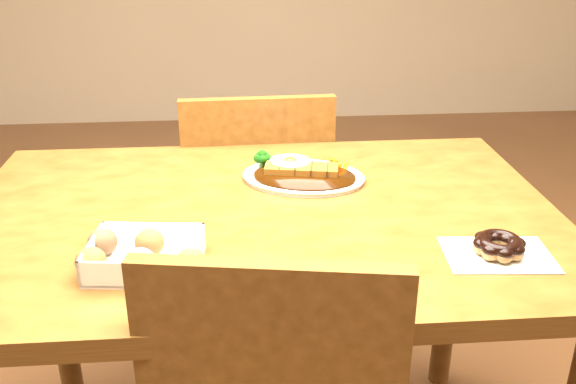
{
  "coord_description": "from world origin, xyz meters",
  "views": [
    {
      "loc": [
        -0.04,
        -1.16,
        1.31
      ],
      "look_at": [
        0.05,
        -0.04,
        0.81
      ],
      "focal_mm": 40.0,
      "sensor_mm": 36.0,
      "label": 1
    }
  ],
  "objects": [
    {
      "name": "pon_de_ring",
      "position": [
        0.41,
        -0.21,
        0.77
      ],
      "size": [
        0.2,
        0.14,
        0.04
      ],
      "rotation": [
        0.0,
        0.0,
        -0.08
      ],
      "color": "silver",
      "rests_on": "table"
    },
    {
      "name": "chair_far",
      "position": [
        0.01,
        0.53,
        0.48
      ],
      "size": [
        0.43,
        0.43,
        0.87
      ],
      "rotation": [
        0.0,
        0.0,
        3.18
      ],
      "color": "#512F10",
      "rests_on": "ground"
    },
    {
      "name": "table",
      "position": [
        0.0,
        0.0,
        0.65
      ],
      "size": [
        1.2,
        0.8,
        0.75
      ],
      "color": "#512F10",
      "rests_on": "ground"
    },
    {
      "name": "katsu_curry_plate",
      "position": [
        0.1,
        0.16,
        0.76
      ],
      "size": [
        0.31,
        0.25,
        0.05
      ],
      "rotation": [
        0.0,
        0.0,
        -0.25
      ],
      "color": "white",
      "rests_on": "table"
    },
    {
      "name": "donut_box",
      "position": [
        -0.21,
        -0.2,
        0.78
      ],
      "size": [
        0.21,
        0.16,
        0.05
      ],
      "rotation": [
        0.0,
        0.0,
        -0.11
      ],
      "color": "white",
      "rests_on": "table"
    }
  ]
}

